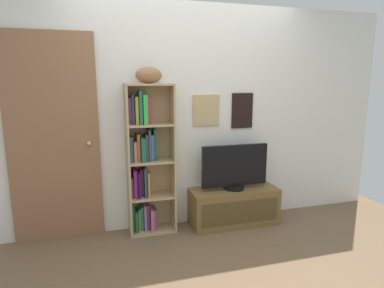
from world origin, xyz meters
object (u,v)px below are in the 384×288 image
object	(u,v)px
tv_stand	(234,206)
door	(54,140)
bookshelf	(146,162)
television	(235,167)
football	(149,75)

from	to	relation	value
tv_stand	door	bearing A→B (deg)	174.85
door	bookshelf	bearing A→B (deg)	-4.67
tv_stand	television	size ratio (longest dim) A/B	1.30
television	bookshelf	bearing A→B (deg)	174.48
bookshelf	football	world-z (taller)	football
tv_stand	door	world-z (taller)	door
football	television	bearing A→B (deg)	-4.01
bookshelf	tv_stand	bearing A→B (deg)	-5.59
bookshelf	door	distance (m)	0.93
football	tv_stand	world-z (taller)	football
football	television	size ratio (longest dim) A/B	0.37
bookshelf	tv_stand	size ratio (longest dim) A/B	1.60
tv_stand	football	bearing A→B (deg)	175.93
bookshelf	football	distance (m)	0.89
football	television	distance (m)	1.36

